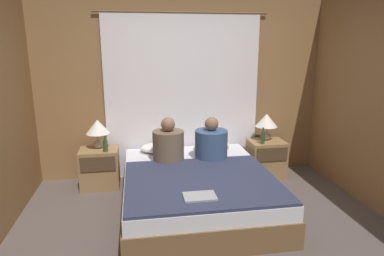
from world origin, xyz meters
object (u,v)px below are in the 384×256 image
at_px(pillow_left, 159,148).
at_px(pillow_right, 212,145).
at_px(bed, 196,190).
at_px(nightstand_right, 266,158).
at_px(lamp_right, 266,122).
at_px(beer_bottle_on_right_stand, 263,137).
at_px(nightstand_left, 100,168).
at_px(person_left_in_bed, 168,144).
at_px(person_right_in_bed, 211,143).
at_px(lamp_left, 98,129).
at_px(laptop_on_bed, 200,196).
at_px(beer_bottle_on_left_stand, 105,145).

distance_m(pillow_left, pillow_right, 0.74).
bearing_deg(pillow_left, bed, -65.89).
distance_m(nightstand_right, lamp_right, 0.53).
xyz_separation_m(pillow_left, beer_bottle_on_right_stand, (1.43, -0.15, 0.12)).
bearing_deg(nightstand_left, beer_bottle_on_right_stand, -3.01).
height_order(nightstand_left, pillow_left, pillow_left).
relative_size(pillow_right, person_left_in_bed, 0.91).
distance_m(lamp_right, person_right_in_bed, 1.01).
relative_size(lamp_left, pillow_left, 0.75).
xyz_separation_m(bed, laptop_on_bed, (-0.10, -0.72, 0.26)).
xyz_separation_m(nightstand_left, beer_bottle_on_left_stand, (0.10, -0.12, 0.35)).
xyz_separation_m(pillow_left, person_left_in_bed, (0.09, -0.40, 0.16)).
xyz_separation_m(nightstand_left, person_left_in_bed, (0.89, -0.36, 0.39)).
relative_size(lamp_left, pillow_right, 0.75).
height_order(nightstand_right, lamp_left, lamp_left).
xyz_separation_m(nightstand_left, pillow_right, (1.54, 0.03, 0.23)).
bearing_deg(lamp_left, beer_bottle_on_left_stand, -61.38).
distance_m(pillow_left, person_left_in_bed, 0.44).
height_order(lamp_left, pillow_right, lamp_left).
height_order(lamp_left, beer_bottle_on_right_stand, lamp_left).
height_order(lamp_left, person_left_in_bed, person_left_in_bed).
height_order(person_right_in_bed, beer_bottle_on_right_stand, person_right_in_bed).
bearing_deg(lamp_right, beer_bottle_on_left_stand, -175.24).
relative_size(lamp_right, person_right_in_bed, 0.70).
relative_size(person_right_in_bed, beer_bottle_on_right_stand, 2.34).
bearing_deg(nightstand_right, beer_bottle_on_left_stand, -177.01).
relative_size(bed, beer_bottle_on_right_stand, 8.84).
bearing_deg(nightstand_right, beer_bottle_on_right_stand, -134.91).
distance_m(nightstand_right, beer_bottle_on_left_stand, 2.28).
bearing_deg(beer_bottle_on_left_stand, laptop_on_bed, -55.17).
height_order(lamp_left, beer_bottle_on_left_stand, lamp_left).
relative_size(nightstand_left, beer_bottle_on_left_stand, 2.45).
relative_size(beer_bottle_on_left_stand, beer_bottle_on_right_stand, 0.92).
distance_m(nightstand_left, lamp_left, 0.53).
distance_m(nightstand_right, pillow_right, 0.84).
bearing_deg(bed, person_left_in_bed, 123.22).
relative_size(nightstand_right, laptop_on_bed, 1.70).
relative_size(nightstand_right, lamp_left, 1.37).
distance_m(nightstand_left, pillow_left, 0.84).
relative_size(lamp_left, beer_bottle_on_left_stand, 1.80).
relative_size(nightstand_left, person_right_in_bed, 0.96).
relative_size(bed, person_right_in_bed, 3.77).
height_order(pillow_left, beer_bottle_on_right_stand, beer_bottle_on_right_stand).
bearing_deg(lamp_right, laptop_on_bed, -128.73).
bearing_deg(nightstand_right, person_right_in_bed, -158.15).
bearing_deg(laptop_on_bed, bed, 82.28).
height_order(nightstand_left, laptop_on_bed, nightstand_left).
bearing_deg(person_right_in_bed, beer_bottle_on_left_stand, 169.63).
xyz_separation_m(lamp_right, pillow_right, (-0.80, -0.04, -0.29)).
distance_m(person_left_in_bed, laptop_on_bed, 1.18).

